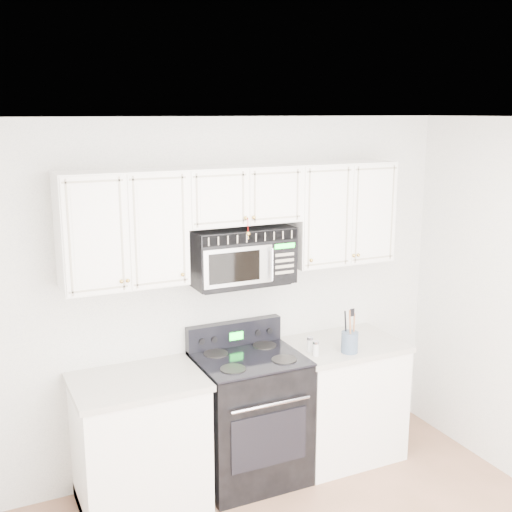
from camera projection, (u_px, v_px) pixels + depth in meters
room at (367, 386)px, 3.18m from camera, size 3.51×3.51×2.61m
base_cabinet_left at (140, 447)px, 4.31m from camera, size 0.86×0.65×0.92m
base_cabinet_right at (341, 402)px, 4.98m from camera, size 0.86×0.65×0.92m
range at (249, 415)px, 4.64m from camera, size 0.74×0.67×1.11m
upper_cabinets at (238, 215)px, 4.44m from camera, size 2.44×0.37×0.75m
microwave at (241, 255)px, 4.49m from camera, size 0.71×0.41×0.40m
utensil_crock at (350, 342)px, 4.65m from camera, size 0.12×0.12×0.33m
shaker_salt at (310, 344)px, 4.67m from camera, size 0.05×0.05×0.11m
shaker_pepper at (316, 348)px, 4.59m from camera, size 0.05×0.05×0.11m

